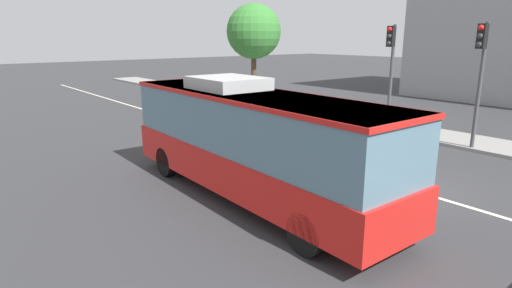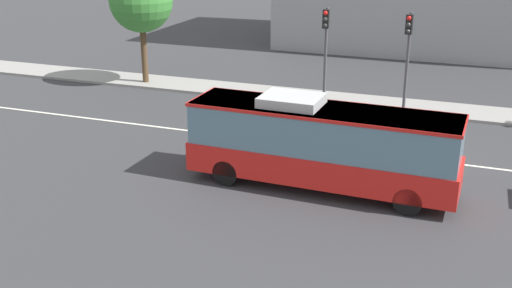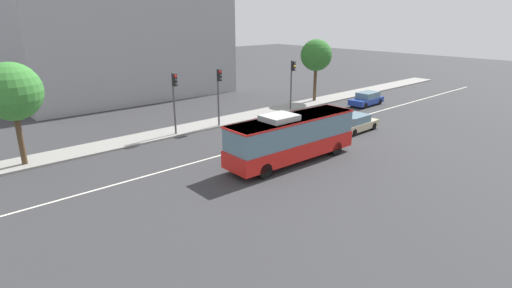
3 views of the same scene
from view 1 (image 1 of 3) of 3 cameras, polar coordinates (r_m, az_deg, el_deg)
The scene contains 7 objects.
ground_plane at distance 14.19m, azimuth 18.62°, elevation -5.41°, with size 160.00×160.00×0.00m, color #333335.
sidewalk_kerb at distance 20.65m, azimuth 29.78°, elevation -0.31°, with size 80.00×2.80×0.14m, color gray.
lane_centre_line at distance 14.19m, azimuth 18.62°, elevation -5.39°, with size 76.00×0.16×0.01m, color silver.
transit_bus at distance 11.99m, azimuth -0.60°, elevation 0.82°, with size 10.07×2.78×3.46m.
traffic_light_mid_block at distance 21.40m, azimuth 17.85°, elevation 10.84°, with size 0.33×0.62×5.20m.
traffic_light_far_corner at distance 19.15m, azimuth 28.22°, elevation 9.52°, with size 0.35×0.62×5.20m.
street_tree_kerbside_centre at distance 29.52m, azimuth -0.31°, elevation 15.02°, with size 3.71×3.71×6.86m.
Camera 1 is at (6.94, -11.49, 4.61)m, focal length 29.40 mm.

